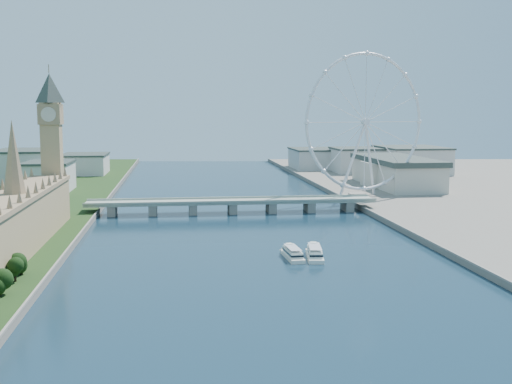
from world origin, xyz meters
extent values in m
plane|color=#183345|center=(0.00, 0.00, 0.00)|extent=(2000.00, 2000.00, 0.00)
cube|color=tan|center=(-128.00, 170.00, 17.00)|extent=(24.00, 200.00, 28.00)
cone|color=#937A59|center=(-128.00, 170.00, 53.00)|extent=(12.00, 12.00, 40.00)
cube|color=tan|center=(-128.00, 278.00, 43.00)|extent=(13.00, 13.00, 80.00)
cube|color=#937A59|center=(-128.00, 278.00, 75.00)|extent=(15.00, 15.00, 14.00)
pyramid|color=#2D3833|center=(-128.00, 278.00, 103.00)|extent=(20.02, 20.02, 20.00)
cube|color=gray|center=(0.00, 300.00, 8.50)|extent=(220.00, 22.00, 2.00)
cube|color=gray|center=(-90.00, 300.00, 3.75)|extent=(6.00, 20.00, 7.50)
cube|color=gray|center=(-60.00, 300.00, 3.75)|extent=(6.00, 20.00, 7.50)
cube|color=gray|center=(-30.00, 300.00, 3.75)|extent=(6.00, 20.00, 7.50)
cube|color=gray|center=(0.00, 300.00, 3.75)|extent=(6.00, 20.00, 7.50)
cube|color=gray|center=(30.00, 300.00, 3.75)|extent=(6.00, 20.00, 7.50)
cube|color=gray|center=(60.00, 300.00, 3.75)|extent=(6.00, 20.00, 7.50)
cube|color=gray|center=(90.00, 300.00, 3.75)|extent=(6.00, 20.00, 7.50)
torus|color=silver|center=(120.00, 355.00, 68.00)|extent=(113.60, 39.12, 118.60)
cylinder|color=silver|center=(120.00, 355.00, 68.00)|extent=(7.25, 6.61, 6.00)
cube|color=gray|center=(117.00, 365.00, 4.00)|extent=(14.00, 10.00, 2.00)
cube|color=beige|center=(-160.00, 430.00, 16.00)|extent=(40.00, 60.00, 26.00)
cube|color=beige|center=(-200.00, 520.00, 19.00)|extent=(60.00, 80.00, 32.00)
cube|color=beige|center=(-150.00, 600.00, 14.00)|extent=(50.00, 70.00, 22.00)
cube|color=beige|center=(180.00, 580.00, 17.00)|extent=(60.00, 60.00, 28.00)
cube|color=beige|center=(240.00, 560.00, 18.00)|extent=(70.00, 90.00, 30.00)
cube|color=beige|center=(140.00, 640.00, 15.00)|extent=(60.00, 80.00, 24.00)
camera|label=1|loc=(-42.01, -183.14, 76.90)|focal=45.00mm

